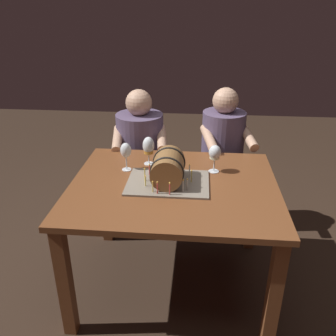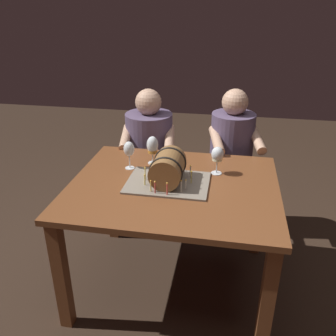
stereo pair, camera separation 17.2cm
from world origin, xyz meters
name	(u,v)px [view 2 (the right image)]	position (x,y,z in m)	size (l,w,h in m)	color
ground_plane	(173,282)	(0.00, 0.00, 0.00)	(8.00, 8.00, 0.00)	#332319
dining_table	(173,200)	(0.00, 0.00, 0.65)	(1.23, 1.01, 0.76)	brown
barrel_cake	(168,170)	(-0.03, 0.00, 0.84)	(0.48, 0.35, 0.20)	gray
wine_glass_white	(217,155)	(0.24, 0.19, 0.88)	(0.08, 0.08, 0.18)	white
wine_glass_empty	(129,150)	(-0.32, 0.17, 0.89)	(0.07, 0.07, 0.18)	white
wine_glass_amber	(153,146)	(-0.19, 0.27, 0.88)	(0.08, 0.08, 0.19)	white
person_seated_left	(150,161)	(-0.33, 0.76, 0.54)	(0.45, 0.53, 1.14)	#372D40
person_seated_right	(230,168)	(0.33, 0.76, 0.54)	(0.45, 0.52, 1.17)	#372D40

